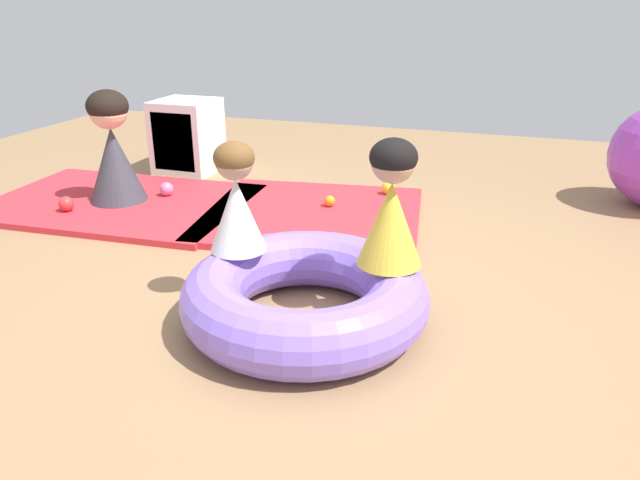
{
  "coord_description": "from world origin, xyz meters",
  "views": [
    {
      "loc": [
        0.8,
        -2.25,
        1.31
      ],
      "look_at": [
        0.03,
        0.07,
        0.31
      ],
      "focal_mm": 33.87,
      "sensor_mm": 36.0,
      "label": 1
    }
  ],
  "objects": [
    {
      "name": "ground_plane",
      "position": [
        0.0,
        0.0,
        0.0
      ],
      "size": [
        8.0,
        8.0,
        0.0
      ],
      "primitive_type": "plane",
      "color": "#93704C"
    },
    {
      "name": "gym_mat_center_rear",
      "position": [
        -0.37,
        1.12,
        0.02
      ],
      "size": [
        1.48,
        1.41,
        0.04
      ],
      "primitive_type": "cube",
      "rotation": [
        0.0,
        0.0,
        0.14
      ],
      "color": "red",
      "rests_on": "ground"
    },
    {
      "name": "gym_mat_near_right",
      "position": [
        -1.67,
        0.94,
        0.02
      ],
      "size": [
        1.73,
        1.25,
        0.04
      ],
      "primitive_type": "cube",
      "rotation": [
        0.0,
        0.0,
        0.05
      ],
      "color": "red",
      "rests_on": "ground"
    },
    {
      "name": "inflatable_cushion",
      "position": [
        0.03,
        -0.13,
        0.13
      ],
      "size": [
        1.04,
        1.04,
        0.26
      ],
      "primitive_type": "torus",
      "color": "#8466E0",
      "rests_on": "ground"
    },
    {
      "name": "child_in_yellow",
      "position": [
        0.35,
        0.02,
        0.52
      ],
      "size": [
        0.38,
        0.38,
        0.53
      ],
      "rotation": [
        0.0,
        0.0,
        0.77
      ],
      "color": "yellow",
      "rests_on": "inflatable_cushion"
    },
    {
      "name": "child_in_white",
      "position": [
        -0.31,
        -0.04,
        0.5
      ],
      "size": [
        0.34,
        0.34,
        0.48
      ],
      "rotation": [
        0.0,
        0.0,
        1.02
      ],
      "color": "white",
      "rests_on": "inflatable_cushion"
    },
    {
      "name": "adult_seated",
      "position": [
        -1.67,
        0.94,
        0.39
      ],
      "size": [
        0.51,
        0.51,
        0.72
      ],
      "rotation": [
        0.0,
        0.0,
        0.98
      ],
      "color": "#383842",
      "rests_on": "gym_mat_near_right"
    },
    {
      "name": "play_ball_pink",
      "position": [
        -1.42,
        1.12,
        0.09
      ],
      "size": [
        0.09,
        0.09,
        0.09
      ],
      "primitive_type": "sphere",
      "color": "pink",
      "rests_on": "gym_mat_near_right"
    },
    {
      "name": "play_ball_red",
      "position": [
        -1.84,
        0.65,
        0.09
      ],
      "size": [
        0.1,
        0.1,
        0.1
      ],
      "primitive_type": "sphere",
      "color": "red",
      "rests_on": "gym_mat_near_right"
    },
    {
      "name": "play_ball_yellow",
      "position": [
        0.0,
        1.63,
        0.08
      ],
      "size": [
        0.09,
        0.09,
        0.09
      ],
      "primitive_type": "sphere",
      "color": "yellow",
      "rests_on": "gym_mat_center_rear"
    },
    {
      "name": "play_ball_orange",
      "position": [
        -0.3,
        1.26,
        0.08
      ],
      "size": [
        0.07,
        0.07,
        0.07
      ],
      "primitive_type": "sphere",
      "color": "orange",
      "rests_on": "gym_mat_center_rear"
    },
    {
      "name": "storage_cube",
      "position": [
        -1.65,
        1.81,
        0.28
      ],
      "size": [
        0.44,
        0.44,
        0.56
      ],
      "color": "white",
      "rests_on": "ground"
    }
  ]
}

